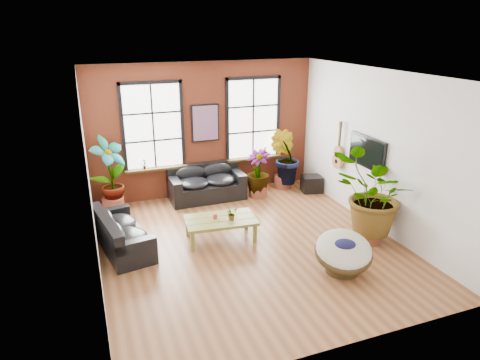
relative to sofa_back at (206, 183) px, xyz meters
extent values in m
cube|color=brown|center=(0.12, -2.85, -0.41)|extent=(6.00, 6.50, 0.02)
cube|color=white|center=(0.12, -2.85, 3.11)|extent=(6.00, 6.50, 0.02)
cube|color=#542013|center=(0.12, 0.41, 1.35)|extent=(6.00, 0.02, 3.50)
cube|color=silver|center=(0.12, -6.11, 1.35)|extent=(6.00, 0.02, 3.50)
cube|color=silver|center=(-2.89, -2.85, 1.35)|extent=(0.02, 6.50, 3.50)
cube|color=silver|center=(3.13, -2.85, 1.35)|extent=(0.02, 6.50, 3.50)
cube|color=white|center=(-1.23, 0.35, 1.55)|extent=(1.40, 0.02, 2.10)
cube|color=#33240D|center=(-1.23, 0.28, 0.47)|extent=(1.60, 0.22, 0.06)
cube|color=white|center=(1.47, 0.35, 1.55)|extent=(1.40, 0.02, 2.10)
cube|color=#33240D|center=(1.47, 0.28, 0.47)|extent=(1.60, 0.22, 0.06)
cube|color=black|center=(0.00, -0.06, -0.18)|extent=(1.95, 0.96, 0.44)
cube|color=black|center=(0.00, 0.30, 0.26)|extent=(1.95, 0.24, 0.45)
cube|color=black|center=(-0.86, -0.06, 0.15)|extent=(0.24, 0.95, 0.23)
cube|color=black|center=(0.86, -0.05, 0.15)|extent=(0.24, 0.95, 0.23)
ellipsoid|color=black|center=(-0.37, -0.11, 0.10)|extent=(0.82, 0.80, 0.25)
ellipsoid|color=black|center=(-0.37, 0.16, 0.26)|extent=(0.82, 0.26, 0.43)
ellipsoid|color=black|center=(0.37, -0.11, 0.10)|extent=(0.82, 0.80, 0.25)
ellipsoid|color=black|center=(0.37, 0.16, 0.26)|extent=(0.82, 0.26, 0.43)
cube|color=black|center=(-2.37, -2.06, -0.22)|extent=(1.12, 2.02, 0.37)
cube|color=black|center=(-2.66, -2.12, 0.16)|extent=(0.53, 1.92, 0.38)
cube|color=black|center=(-2.22, -2.91, 0.07)|extent=(0.82, 0.33, 0.20)
cube|color=black|center=(-2.52, -1.22, 0.07)|extent=(0.82, 0.33, 0.20)
ellipsoid|color=black|center=(-2.26, -2.43, 0.02)|extent=(0.81, 0.94, 0.21)
ellipsoid|color=black|center=(-2.48, -2.47, 0.16)|extent=(0.36, 0.86, 0.37)
ellipsoid|color=black|center=(-2.39, -1.68, 0.02)|extent=(0.81, 0.94, 0.21)
ellipsoid|color=black|center=(-2.62, -1.72, 0.16)|extent=(0.36, 0.86, 0.37)
cube|color=#616624|center=(-0.37, -2.38, 0.04)|extent=(1.56, 0.99, 0.06)
cube|color=#33240D|center=(-0.38, -2.52, 0.08)|extent=(1.49, 0.15, 0.00)
cube|color=#33240D|center=(-0.35, -2.24, 0.08)|extent=(1.49, 0.15, 0.00)
cube|color=#616624|center=(-1.06, -2.66, -0.20)|extent=(0.08, 0.08, 0.42)
cube|color=#616624|center=(0.26, -2.78, -0.20)|extent=(0.08, 0.08, 0.42)
cube|color=#616624|center=(-0.99, -1.98, -0.20)|extent=(0.08, 0.08, 0.42)
cube|color=#616624|center=(0.32, -2.10, -0.20)|extent=(0.08, 0.08, 0.42)
cylinder|color=#C33038|center=(-0.47, -2.32, 0.12)|extent=(0.09, 0.09, 0.10)
cylinder|color=#392B14|center=(1.36, -4.39, -0.28)|extent=(0.80, 0.80, 0.25)
torus|color=#392B14|center=(1.36, -4.39, 0.00)|extent=(1.38, 1.38, 0.48)
ellipsoid|color=beige|center=(1.36, -4.39, 0.07)|extent=(1.35, 1.38, 0.66)
ellipsoid|color=#121339|center=(1.34, -4.44, 0.19)|extent=(0.50, 0.45, 0.18)
cube|color=black|center=(0.12, 0.34, 1.55)|extent=(0.74, 0.04, 0.98)
cube|color=#0C7F8C|center=(0.12, 0.31, 1.55)|extent=(0.66, 0.02, 0.90)
cube|color=black|center=(3.07, -2.55, 1.25)|extent=(0.06, 1.25, 0.72)
cube|color=black|center=(3.04, -2.55, 1.25)|extent=(0.01, 1.15, 0.62)
cylinder|color=#B27F4C|center=(3.02, -1.50, 0.73)|extent=(0.09, 0.38, 0.38)
cylinder|color=#B27F4C|center=(3.02, -1.50, 0.98)|extent=(0.09, 0.30, 0.30)
cylinder|color=black|center=(3.02, -1.50, 0.73)|extent=(0.09, 0.11, 0.11)
cube|color=#33240D|center=(3.02, -1.50, 1.35)|extent=(0.04, 0.05, 0.55)
cube|color=#33240D|center=(3.02, -1.50, 1.67)|extent=(0.06, 0.06, 0.14)
cube|color=black|center=(2.85, -0.58, -0.18)|extent=(0.63, 0.56, 0.45)
cylinder|color=brown|center=(-2.40, -0.13, -0.21)|extent=(0.63, 0.63, 0.38)
cylinder|color=brown|center=(2.25, -0.01, -0.23)|extent=(0.63, 0.63, 0.35)
cylinder|color=brown|center=(2.55, -3.58, -0.22)|extent=(0.52, 0.52, 0.36)
cylinder|color=brown|center=(1.34, -0.39, -0.23)|extent=(0.49, 0.49, 0.36)
imported|color=#1B4E14|center=(-2.39, -0.10, 0.63)|extent=(1.12, 1.07, 1.76)
imported|color=#1B4E14|center=(2.27, -0.05, 0.49)|extent=(1.05, 1.05, 1.49)
imported|color=#1B4E14|center=(2.56, -3.56, 0.64)|extent=(1.75, 1.57, 1.76)
imported|color=#1B4E14|center=(1.32, -0.39, 0.31)|extent=(0.91, 0.91, 1.15)
imported|color=#1B4E14|center=(-0.15, -2.47, 0.20)|extent=(0.29, 0.27, 0.26)
imported|color=#1B4E14|center=(-1.53, 0.28, 0.63)|extent=(0.17, 0.17, 0.27)
imported|color=#1B4E14|center=(1.82, 0.28, 0.63)|extent=(0.19, 0.19, 0.27)
camera|label=1|loc=(-2.86, -10.23, 3.94)|focal=32.00mm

